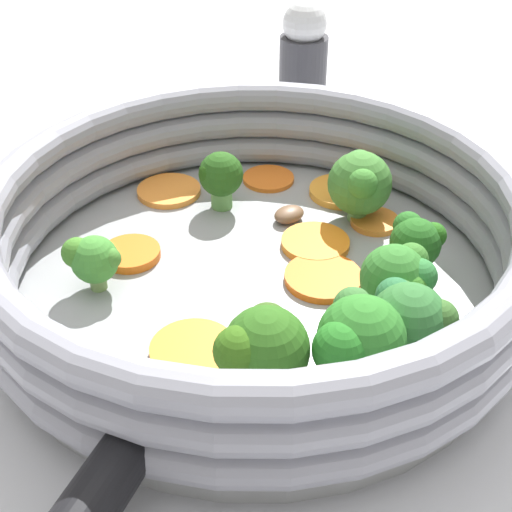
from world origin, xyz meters
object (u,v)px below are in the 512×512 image
at_px(skillet, 256,286).
at_px(carrot_slice_7, 268,179).
at_px(carrot_slice_4, 193,350).
at_px(broccoli_floret_2, 93,259).
at_px(carrot_slice_3, 315,243).
at_px(carrot_slice_5, 323,277).
at_px(broccoli_floret_7, 408,317).
at_px(mushroom_piece_0, 289,214).
at_px(carrot_slice_6, 131,254).
at_px(broccoli_floret_5, 399,277).
at_px(carrot_slice_0, 340,191).
at_px(broccoli_floret_6, 357,339).
at_px(carrot_slice_1, 375,221).
at_px(broccoli_floret_1, 360,182).
at_px(broccoli_floret_4, 416,241).
at_px(carrot_slice_2, 169,191).
at_px(broccoli_floret_0, 222,174).
at_px(broccoli_floret_3, 263,348).
at_px(salt_shaker, 303,61).

xyz_separation_m(skillet, carrot_slice_7, (-0.11, 0.04, 0.01)).
xyz_separation_m(carrot_slice_4, broccoli_floret_2, (-0.07, -0.04, 0.02)).
height_order(carrot_slice_3, carrot_slice_5, same).
relative_size(broccoli_floret_7, mushroom_piece_0, 2.11).
xyz_separation_m(carrot_slice_6, broccoli_floret_7, (0.13, 0.13, 0.02)).
distance_m(carrot_slice_3, broccoli_floret_5, 0.09).
relative_size(carrot_slice_0, carrot_slice_4, 0.98).
relative_size(broccoli_floret_6, mushroom_piece_0, 2.41).
height_order(carrot_slice_1, carrot_slice_3, same).
bearing_deg(mushroom_piece_0, carrot_slice_7, 177.02).
relative_size(broccoli_floret_1, broccoli_floret_6, 0.92).
distance_m(carrot_slice_6, broccoli_floret_6, 0.17).
relative_size(broccoli_floret_4, broccoli_floret_7, 0.82).
distance_m(carrot_slice_2, carrot_slice_7, 0.08).
bearing_deg(broccoli_floret_7, carrot_slice_6, -136.58).
relative_size(broccoli_floret_5, broccoli_floret_6, 0.88).
bearing_deg(broccoli_floret_6, skillet, -169.21).
distance_m(carrot_slice_2, broccoli_floret_0, 0.05).
relative_size(carrot_slice_7, broccoli_floret_5, 0.81).
bearing_deg(carrot_slice_1, broccoli_floret_3, -42.71).
bearing_deg(carrot_slice_3, broccoli_floret_5, 12.15).
xyz_separation_m(carrot_slice_4, carrot_slice_5, (-0.04, 0.09, -0.00)).
distance_m(broccoli_floret_5, salt_shaker, 0.32).
bearing_deg(carrot_slice_1, carrot_slice_2, -122.38).
xyz_separation_m(carrot_slice_7, broccoli_floret_7, (0.20, 0.01, 0.03)).
bearing_deg(salt_shaker, broccoli_floret_6, -15.52).
relative_size(broccoli_floret_4, broccoli_floret_6, 0.72).
xyz_separation_m(carrot_slice_0, carrot_slice_3, (0.06, -0.04, -0.00)).
xyz_separation_m(carrot_slice_2, carrot_slice_3, (0.09, 0.08, 0.00)).
relative_size(carrot_slice_1, mushroom_piece_0, 1.47).
height_order(skillet, broccoli_floret_0, broccoli_floret_0).
height_order(carrot_slice_1, broccoli_floret_5, broccoli_floret_5).
bearing_deg(carrot_slice_0, carrot_slice_6, -77.22).
xyz_separation_m(carrot_slice_3, broccoli_floret_4, (0.04, 0.05, 0.02)).
distance_m(broccoli_floret_2, broccoli_floret_5, 0.18).
xyz_separation_m(carrot_slice_1, carrot_slice_6, (-0.01, -0.17, 0.00)).
height_order(carrot_slice_1, broccoli_floret_0, broccoli_floret_0).
height_order(carrot_slice_3, broccoli_floret_1, broccoli_floret_1).
height_order(carrot_slice_3, carrot_slice_4, same).
bearing_deg(carrot_slice_2, salt_shaker, 132.29).
bearing_deg(salt_shaker, mushroom_piece_0, -21.83).
distance_m(carrot_slice_0, carrot_slice_3, 0.07).
height_order(carrot_slice_0, carrot_slice_7, carrot_slice_0).
bearing_deg(carrot_slice_5, broccoli_floret_1, 141.52).
bearing_deg(broccoli_floret_7, broccoli_floret_6, -68.88).
relative_size(broccoli_floret_3, broccoli_floret_4, 1.35).
distance_m(carrot_slice_1, carrot_slice_5, 0.08).
bearing_deg(carrot_slice_4, mushroom_piece_0, 140.67).
xyz_separation_m(carrot_slice_4, broccoli_floret_0, (-0.14, 0.05, 0.02)).
bearing_deg(broccoli_floret_2, carrot_slice_7, 124.83).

